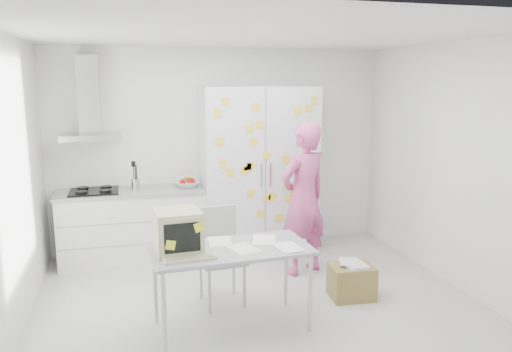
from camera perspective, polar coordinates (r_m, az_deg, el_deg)
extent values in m
cube|color=silver|center=(5.30, 0.35, -14.64)|extent=(4.50, 4.00, 0.02)
cube|color=white|center=(6.80, -4.07, 3.02)|extent=(4.50, 0.02, 2.70)
cube|color=white|center=(4.81, -26.45, -1.33)|extent=(0.02, 4.00, 2.70)
cube|color=white|center=(5.87, 22.06, 1.02)|extent=(0.02, 4.00, 2.70)
cube|color=white|center=(4.81, 0.39, 15.96)|extent=(4.50, 4.00, 0.02)
cube|color=white|center=(6.58, -13.83, -5.65)|extent=(1.80, 0.60, 0.88)
cube|color=gray|center=(6.25, -13.83, -5.19)|extent=(1.76, 0.01, 0.01)
cube|color=gray|center=(6.33, -13.71, -7.63)|extent=(1.76, 0.01, 0.01)
cube|color=#9E9E99|center=(6.47, -14.01, -1.73)|extent=(1.84, 0.63, 0.04)
cube|color=black|center=(6.47, -18.01, -1.71)|extent=(0.58, 0.50, 0.03)
cylinder|color=black|center=(6.36, -19.34, -1.73)|extent=(0.14, 0.14, 0.02)
cylinder|color=black|center=(6.34, -16.82, -1.61)|extent=(0.14, 0.14, 0.02)
cylinder|color=black|center=(6.59, -19.19, -1.29)|extent=(0.14, 0.14, 0.02)
cylinder|color=black|center=(6.58, -16.76, -1.18)|extent=(0.14, 0.14, 0.02)
cylinder|color=silver|center=(6.45, -13.61, -0.93)|extent=(0.10, 0.10, 0.14)
cylinder|color=black|center=(6.44, -13.78, -0.05)|extent=(0.01, 0.01, 0.30)
cylinder|color=black|center=(6.42, -13.48, -0.07)|extent=(0.01, 0.01, 0.30)
cylinder|color=black|center=(6.45, -13.61, -0.03)|extent=(0.01, 0.01, 0.30)
cube|color=black|center=(6.41, -13.85, 1.35)|extent=(0.05, 0.01, 0.07)
imported|color=white|center=(6.50, -7.86, -0.92)|extent=(0.31, 0.31, 0.08)
sphere|color=#B2140F|center=(6.51, -8.41, -0.69)|extent=(0.08, 0.08, 0.08)
sphere|color=#B2140F|center=(6.45, -7.55, -0.77)|extent=(0.08, 0.08, 0.08)
sphere|color=#B2140F|center=(6.54, -7.30, -0.60)|extent=(0.08, 0.08, 0.08)
cylinder|color=yellow|center=(6.50, -8.07, -0.28)|extent=(0.09, 0.17, 0.10)
cylinder|color=yellow|center=(6.50, -7.85, -0.27)|extent=(0.04, 0.17, 0.10)
cylinder|color=yellow|center=(6.51, -7.64, -0.26)|extent=(0.08, 0.17, 0.10)
cube|color=silver|center=(6.42, -18.34, 4.28)|extent=(0.70, 0.48, 0.07)
cube|color=silver|center=(6.50, -18.54, 8.78)|extent=(0.26, 0.24, 0.95)
cube|color=silver|center=(6.63, 0.31, 0.65)|extent=(1.50, 0.65, 2.20)
cube|color=slate|center=(6.31, 1.09, 0.15)|extent=(0.01, 0.01, 2.16)
cube|color=silver|center=(6.29, 0.60, 0.10)|extent=(0.02, 0.02, 0.30)
cube|color=silver|center=(6.32, 1.64, 0.15)|extent=(0.02, 0.02, 0.30)
cube|color=yellow|center=(6.34, 4.75, 7.48)|extent=(0.10, 0.00, 0.10)
cube|color=yellow|center=(6.39, 6.02, 7.70)|extent=(0.12, 0.00, 0.12)
cube|color=yellow|center=(6.53, 6.74, 0.01)|extent=(0.12, 0.00, 0.12)
cube|color=yellow|center=(6.23, -0.96, 1.05)|extent=(0.10, 0.00, 0.10)
cube|color=yellow|center=(6.27, 1.21, 2.42)|extent=(0.12, 0.00, 0.12)
cube|color=yellow|center=(6.47, 4.29, -1.82)|extent=(0.12, 0.00, 0.12)
cube|color=yellow|center=(6.31, -0.63, -2.01)|extent=(0.10, 0.00, 0.10)
cube|color=yellow|center=(6.18, -0.04, 7.86)|extent=(0.12, 0.00, 0.12)
cube|color=yellow|center=(6.40, 1.89, -2.37)|extent=(0.12, 0.00, 0.12)
cube|color=yellow|center=(6.42, 4.62, 1.12)|extent=(0.12, 0.00, 0.12)
cube|color=yellow|center=(6.43, 3.56, -1.14)|extent=(0.10, 0.00, 0.10)
cube|color=yellow|center=(6.18, -0.77, 5.42)|extent=(0.12, 0.00, 0.12)
cube|color=yellow|center=(6.19, -3.00, 0.38)|extent=(0.10, 0.00, 0.10)
cube|color=yellow|center=(6.16, -3.82, 1.36)|extent=(0.10, 0.00, 0.10)
cube|color=yellow|center=(6.08, -4.47, 7.18)|extent=(0.11, 0.00, 0.11)
cube|color=yellow|center=(6.41, 0.49, -4.40)|extent=(0.10, 0.00, 0.10)
cube|color=yellow|center=(6.24, -0.65, 1.12)|extent=(0.11, 0.00, 0.11)
cube|color=yellow|center=(6.59, 5.58, -3.96)|extent=(0.11, 0.00, 0.11)
cube|color=yellow|center=(6.42, 6.73, 8.57)|extent=(0.10, 0.00, 0.10)
cube|color=yellow|center=(6.20, -0.37, 3.93)|extent=(0.10, 0.00, 0.10)
cube|color=yellow|center=(6.23, -1.39, 0.57)|extent=(0.11, 0.00, 0.11)
cube|color=yellow|center=(6.50, 2.61, -4.84)|extent=(0.10, 0.00, 0.10)
cube|color=yellow|center=(6.09, -3.59, 8.52)|extent=(0.10, 0.00, 0.10)
cube|color=yellow|center=(6.11, -4.13, 3.94)|extent=(0.12, 0.00, 0.12)
cube|color=yellow|center=(6.47, 3.70, -2.61)|extent=(0.11, 0.00, 0.11)
cube|color=yellow|center=(6.21, 0.44, 5.87)|extent=(0.11, 0.00, 0.11)
cube|color=yellow|center=(6.36, 3.42, 1.86)|extent=(0.11, 0.00, 0.11)
cube|color=yellow|center=(6.38, 1.26, -2.51)|extent=(0.11, 0.00, 0.11)
imported|color=#CC4F8C|center=(5.89, 5.46, -2.60)|extent=(0.78, 0.66, 1.81)
cube|color=#A2A5AD|center=(4.58, -2.88, -8.39)|extent=(1.48, 0.81, 0.03)
cylinder|color=#B8B7BC|center=(4.34, -10.46, -15.29)|extent=(0.04, 0.04, 0.74)
cylinder|color=#B8B7BC|center=(4.67, 6.21, -13.20)|extent=(0.04, 0.04, 0.74)
cylinder|color=#B8B7BC|center=(4.88, -11.45, -12.28)|extent=(0.04, 0.04, 0.74)
cylinder|color=#B8B7BC|center=(5.18, 3.43, -10.69)|extent=(0.04, 0.04, 0.74)
cube|color=beige|center=(4.50, -8.91, -6.16)|extent=(0.42, 0.43, 0.37)
cube|color=beige|center=(4.30, -8.43, -6.97)|extent=(0.37, 0.04, 0.33)
cube|color=black|center=(4.29, -8.41, -7.01)|extent=(0.31, 0.02, 0.26)
cube|color=#F2FF2E|center=(4.28, -9.74, -7.80)|extent=(0.09, 0.01, 0.09)
cube|color=#F2FF2E|center=(4.28, -6.52, -5.83)|extent=(0.10, 0.01, 0.10)
cube|color=beige|center=(4.32, -7.57, -9.30)|extent=(0.46, 0.18, 0.03)
cube|color=gray|center=(4.31, -7.57, -9.12)|extent=(0.42, 0.14, 0.01)
cube|color=white|center=(4.56, -1.44, -8.27)|extent=(0.30, 0.36, 0.00)
cube|color=white|center=(4.79, 0.92, -7.28)|extent=(0.30, 0.36, 0.00)
cube|color=white|center=(4.59, 3.67, -8.10)|extent=(0.26, 0.34, 0.00)
cube|color=white|center=(4.75, -4.15, -7.47)|extent=(0.24, 0.32, 0.00)
cube|color=#AFB0AD|center=(5.17, -3.92, -9.48)|extent=(0.48, 0.48, 0.04)
cube|color=#AFB0AD|center=(5.27, -4.56, -6.04)|extent=(0.43, 0.07, 0.49)
cylinder|color=#ACABB0|center=(5.06, -5.34, -13.02)|extent=(0.03, 0.03, 0.46)
cylinder|color=#ACABB0|center=(5.15, -1.34, -12.53)|extent=(0.03, 0.03, 0.46)
cylinder|color=#ACABB0|center=(5.38, -6.31, -11.53)|extent=(0.03, 0.03, 0.46)
cylinder|color=#ACABB0|center=(5.47, -2.56, -11.11)|extent=(0.03, 0.03, 0.46)
cube|color=olive|center=(5.50, 10.86, -11.75)|extent=(0.47, 0.39, 0.36)
cube|color=silver|center=(5.42, 11.18, -9.90)|extent=(0.22, 0.29, 0.03)
cube|color=silver|center=(5.44, 10.54, -9.59)|extent=(0.27, 0.32, 0.00)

